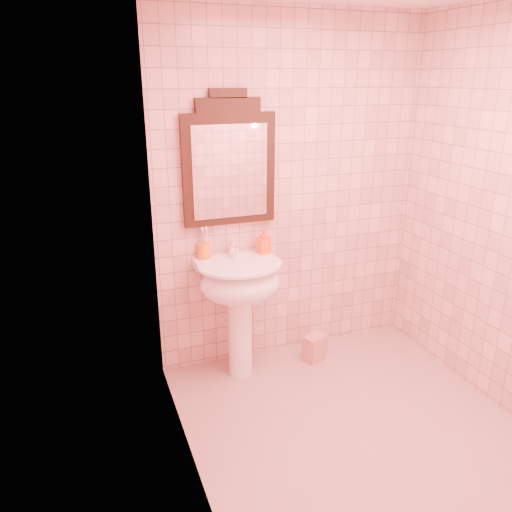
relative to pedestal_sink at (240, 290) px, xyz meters
name	(u,v)px	position (x,y,z in m)	size (l,w,h in m)	color
floor	(359,432)	(0.47, -0.87, -0.66)	(2.20, 2.20, 0.00)	tan
back_wall	(290,195)	(0.47, 0.23, 0.59)	(2.00, 0.02, 2.50)	beige
pedestal_sink	(240,290)	(0.00, 0.00, 0.00)	(0.58, 0.58, 0.86)	white
faucet	(233,249)	(0.00, 0.14, 0.26)	(0.04, 0.16, 0.11)	white
mirror	(229,164)	(0.00, 0.20, 0.84)	(0.64, 0.06, 0.90)	black
toothbrush_cup	(204,250)	(-0.20, 0.18, 0.26)	(0.09, 0.09, 0.21)	orange
soap_dispenser	(264,242)	(0.22, 0.13, 0.29)	(0.08, 0.08, 0.18)	#FF4B15
towel	(315,348)	(0.59, -0.02, -0.56)	(0.17, 0.11, 0.20)	tan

